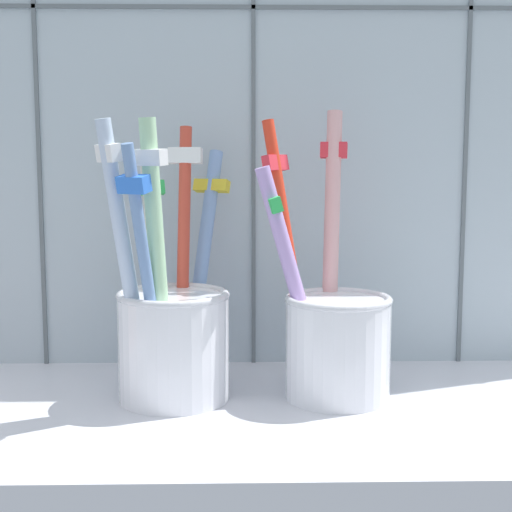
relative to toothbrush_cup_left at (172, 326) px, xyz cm
name	(u,v)px	position (x,y,z in cm)	size (l,w,h in cm)	color
counter_slab	(257,424)	(5.52, -2.23, -5.89)	(64.00, 22.00, 2.00)	silver
tile_wall_back	(253,95)	(5.52, 9.77, 15.62)	(64.00, 2.20, 45.00)	#B2C1CC
toothbrush_cup_left	(172,326)	(0.00, 0.00, 0.00)	(8.10, 12.49, 18.20)	white
toothbrush_cup_right	(334,332)	(10.66, 0.13, -0.53)	(9.06, 9.43, 19.09)	white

